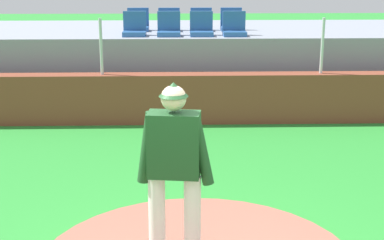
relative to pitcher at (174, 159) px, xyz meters
name	(u,v)px	position (x,y,z in m)	size (l,w,h in m)	color
pitcher	(174,159)	(0.00, 0.00, 0.00)	(0.76, 0.32, 1.79)	white
brick_barrier	(187,98)	(0.22, 5.67, -0.76)	(12.49, 0.40, 0.97)	brown
fence_post_left	(101,47)	(-1.40, 5.67, 0.26)	(0.06, 0.06, 1.07)	silver
fence_post_right	(322,46)	(2.84, 5.67, 0.26)	(0.06, 0.06, 1.07)	silver
bleacher_platform	(185,61)	(0.22, 8.19, -0.47)	(12.20, 3.74, 1.56)	gray
stadium_chair_0	(135,28)	(-0.85, 6.87, 0.47)	(0.48, 0.44, 0.50)	#295896
stadium_chair_1	(169,28)	(-0.13, 6.84, 0.47)	(0.48, 0.44, 0.50)	#295896
stadium_chair_2	(201,28)	(0.56, 6.84, 0.47)	(0.48, 0.44, 0.50)	#295896
stadium_chair_3	(234,28)	(1.25, 6.82, 0.47)	(0.48, 0.44, 0.50)	#295896
stadium_chair_4	(138,24)	(-0.83, 7.76, 0.47)	(0.48, 0.44, 0.50)	#295896
stadium_chair_5	(169,24)	(-0.13, 7.74, 0.47)	(0.48, 0.44, 0.50)	#295896
stadium_chair_6	(201,24)	(0.60, 7.75, 0.47)	(0.48, 0.44, 0.50)	#295896
stadium_chair_7	(231,23)	(1.28, 7.76, 0.47)	(0.48, 0.44, 0.50)	#295896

